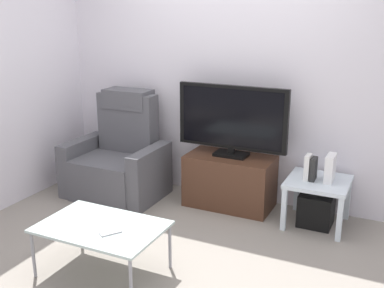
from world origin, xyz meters
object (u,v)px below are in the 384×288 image
Objects in this scene: subwoofer_box at (316,209)px; coffee_table at (101,228)px; game_console at (330,168)px; book_middle at (314,169)px; book_leftmost at (308,167)px; side_table at (318,187)px; television at (232,119)px; cell_phone at (110,232)px; tv_stand at (230,181)px; recliner_armchair at (119,159)px.

coffee_table is at bearing -130.35° from subwoofer_box.
book_middle is at bearing -167.73° from game_console.
book_leftmost is (-0.10, -0.02, 0.40)m from subwoofer_box.
side_table is 0.21m from game_console.
book_middle is 0.85× the size of game_console.
game_console reaches higher than side_table.
coffee_table is at bearing -104.49° from television.
cell_phone is (0.13, -0.07, 0.03)m from coffee_table.
book_middle is 0.23× the size of coffee_table.
subwoofer_box is (0.86, -0.06, -0.11)m from tv_stand.
subwoofer_box is at bearing -3.69° from tv_stand.
coffee_table is at bearing -173.42° from cell_phone.
television is 1.01m from game_console.
side_table is (2.04, 0.14, -0.01)m from recliner_armchair.
book_middle reaches higher than subwoofer_box.
recliner_armchair is 2.14m from game_console.
subwoofer_box is at bearing 45.00° from side_table.
book_middle is at bearing 50.35° from coffee_table.
book_leftmost is at bearing -7.05° from television.
game_console is 0.27× the size of coffee_table.
side_table is 2.39× the size of book_leftmost.
tv_stand is 0.94× the size of coffee_table.
side_table is 2.22× the size of game_console.
tv_stand is 1.61m from coffee_table.
television reaches higher than game_console.
game_console is (0.95, -0.06, -0.33)m from television.
tv_stand is at bearing 114.66° from cell_phone.
recliner_armchair is 1.20× the size of coffee_table.
recliner_armchair is 4.78× the size of book_leftmost.
book_middle is 1.90m from cell_phone.
television reaches higher than recliner_armchair.
cell_phone is at bearing -99.70° from tv_stand.
tv_stand is 5.66× the size of cell_phone.
recliner_armchair is (-1.18, -0.19, 0.11)m from tv_stand.
cell_phone is at bearing -126.14° from side_table.
book_middle is at bearing 0.00° from book_leftmost.
tv_stand is 1.65m from cell_phone.
game_console is at bearing 47.89° from coffee_table.
television is at bearing 90.00° from tv_stand.
cell_phone is (-1.04, -1.54, -0.16)m from book_leftmost.
recliner_armchair reaches higher than side_table.
subwoofer_box is (0.86, -0.07, -0.73)m from television.
tv_stand is 1.57× the size of side_table.
game_console reaches higher than subwoofer_box.
coffee_table is at bearing -128.43° from book_leftmost.
cell_phone is (-1.23, -1.57, -0.16)m from game_console.
subwoofer_box is at bearing 3.07° from recliner_armchair.
book_leftmost is 0.05m from book_middle.
tv_stand is at bearing 8.52° from recliner_armchair.
book_middle is at bearing -157.35° from side_table.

